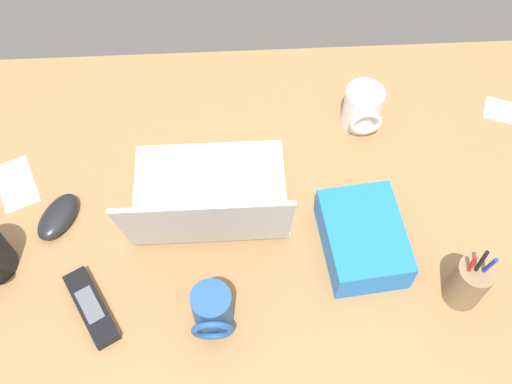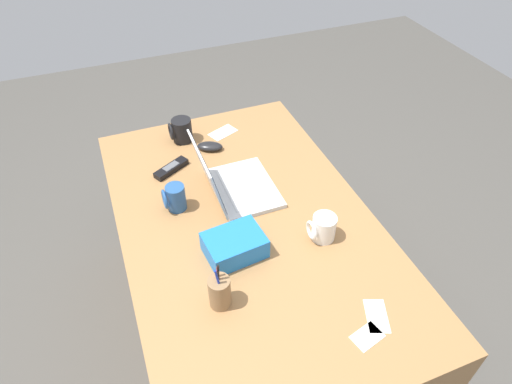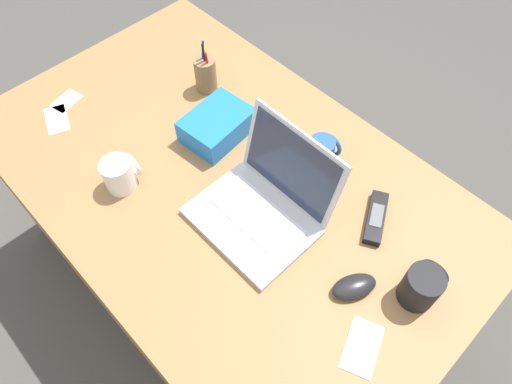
# 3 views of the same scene
# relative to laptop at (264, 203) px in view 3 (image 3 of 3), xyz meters

# --- Properties ---
(ground_plane) EXTENTS (6.00, 6.00, 0.00)m
(ground_plane) POSITION_rel_laptop_xyz_m (-0.17, 0.00, -0.75)
(ground_plane) COLOR #4C4944
(desk) EXTENTS (1.47, 0.90, 0.70)m
(desk) POSITION_rel_laptop_xyz_m (-0.17, 0.00, -0.40)
(desk) COLOR #9E7042
(desk) RESTS_ON ground
(laptop) EXTENTS (0.31, 0.29, 0.23)m
(laptop) POSITION_rel_laptop_xyz_m (0.00, 0.00, 0.00)
(laptop) COLOR silver
(laptop) RESTS_ON desk
(computer_mouse) EXTENTS (0.10, 0.13, 0.03)m
(computer_mouse) POSITION_rel_laptop_xyz_m (0.30, 0.01, -0.03)
(computer_mouse) COLOR black
(computer_mouse) RESTS_ON desk
(coffee_mug_white) EXTENTS (0.07, 0.08, 0.10)m
(coffee_mug_white) POSITION_rel_laptop_xyz_m (-0.00, 0.23, 0.01)
(coffee_mug_white) COLOR #26518C
(coffee_mug_white) RESTS_ON desk
(coffee_mug_tall) EXTENTS (0.08, 0.10, 0.10)m
(coffee_mug_tall) POSITION_rel_laptop_xyz_m (-0.34, -0.21, 0.00)
(coffee_mug_tall) COLOR white
(coffee_mug_tall) RESTS_ON desk
(coffee_mug_spare) EXTENTS (0.09, 0.10, 0.11)m
(coffee_mug_spare) POSITION_rel_laptop_xyz_m (0.42, 0.10, 0.01)
(coffee_mug_spare) COLOR black
(coffee_mug_spare) RESTS_ON desk
(cordless_phone) EXTENTS (0.11, 0.16, 0.03)m
(cordless_phone) POSITION_rel_laptop_xyz_m (0.22, 0.20, -0.03)
(cordless_phone) COLOR black
(cordless_phone) RESTS_ON desk
(pen_holder) EXTENTS (0.07, 0.07, 0.18)m
(pen_holder) POSITION_rel_laptop_xyz_m (-0.47, 0.20, 0.01)
(pen_holder) COLOR olive
(pen_holder) RESTS_ON desk
(snack_bag) EXTENTS (0.16, 0.21, 0.08)m
(snack_bag) POSITION_rel_laptop_xyz_m (-0.29, 0.10, -0.01)
(snack_bag) COLOR blue
(snack_bag) RESTS_ON desk
(paper_note_near_laptop) EXTENTS (0.13, 0.10, 0.00)m
(paper_note_near_laptop) POSITION_rel_laptop_xyz_m (-0.68, -0.22, -0.05)
(paper_note_near_laptop) COLOR white
(paper_note_near_laptop) RESTS_ON desk
(paper_note_left) EXTENTS (0.08, 0.10, 0.00)m
(paper_note_left) POSITION_rel_laptop_xyz_m (-0.73, -0.16, -0.05)
(paper_note_left) COLOR white
(paper_note_left) RESTS_ON desk
(paper_note_right) EXTENTS (0.12, 0.14, 0.00)m
(paper_note_right) POSITION_rel_laptop_xyz_m (0.41, -0.09, -0.05)
(paper_note_right) COLOR white
(paper_note_right) RESTS_ON desk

